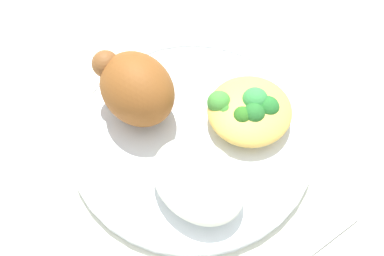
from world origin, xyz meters
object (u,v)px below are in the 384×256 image
Objects in this scene: roasted_chicken at (136,88)px; mac_cheese_with_broccoli at (249,109)px; rice_pile at (198,180)px; plate at (192,136)px.

roasted_chicken reaches higher than mac_cheese_with_broccoli.
roasted_chicken is at bearing 43.30° from mac_cheese_with_broccoli.
roasted_chicken is 0.12m from rice_pile.
mac_cheese_with_broccoli is (-0.09, -0.09, -0.02)m from roasted_chicken.
roasted_chicken is 0.13m from mac_cheese_with_broccoli.
rice_pile reaches higher than plate.
mac_cheese_with_broccoli is (-0.03, -0.06, 0.02)m from plate.
roasted_chicken is at bearing 20.92° from plate.
mac_cheese_with_broccoli reaches higher than rice_pile.
plate is at bearing 66.69° from mac_cheese_with_broccoli.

